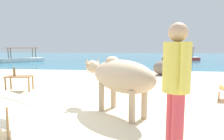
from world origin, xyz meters
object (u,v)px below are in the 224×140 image
(low_bench_table, at_px, (19,78))
(bottle, at_px, (14,72))
(cow, at_px, (120,76))
(boat_red, at_px, (181,57))
(deck_chair_far, at_px, (3,110))
(boat_white, at_px, (23,59))
(person_standing, at_px, (176,81))

(low_bench_table, bearing_deg, bottle, -147.90)
(low_bench_table, bearing_deg, cow, -38.89)
(low_bench_table, distance_m, boat_red, 17.39)
(low_bench_table, bearing_deg, deck_chair_far, -72.78)
(deck_chair_far, height_order, boat_white, boat_white)
(bottle, height_order, person_standing, person_standing)
(deck_chair_far, xyz_separation_m, person_standing, (2.49, -0.43, 0.56))
(boat_white, bearing_deg, bottle, -109.41)
(deck_chair_far, bearing_deg, low_bench_table, -97.79)
(cow, relative_size, low_bench_table, 2.13)
(low_bench_table, distance_m, person_standing, 5.18)
(cow, distance_m, deck_chair_far, 2.09)
(person_standing, distance_m, boat_red, 19.05)
(person_standing, bearing_deg, deck_chair_far, -19.01)
(low_bench_table, xyz_separation_m, boat_red, (8.47, 15.19, -0.13))
(bottle, xyz_separation_m, boat_red, (8.57, 15.27, -0.33))
(cow, relative_size, deck_chair_far, 1.89)
(low_bench_table, height_order, boat_white, boat_white)
(boat_white, bearing_deg, cow, -102.28)
(deck_chair_far, relative_size, boat_white, 0.26)
(cow, height_order, low_bench_table, cow)
(low_bench_table, relative_size, deck_chair_far, 0.88)
(boat_red, bearing_deg, person_standing, -108.21)
(deck_chair_far, relative_size, person_standing, 0.58)
(low_bench_table, relative_size, person_standing, 0.51)
(bottle, height_order, boat_red, boat_red)
(bottle, relative_size, boat_white, 0.08)
(cow, relative_size, person_standing, 1.08)
(bottle, bearing_deg, cow, -27.34)
(low_bench_table, distance_m, bottle, 0.24)
(bottle, distance_m, person_standing, 5.18)
(person_standing, bearing_deg, low_bench_table, -49.25)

